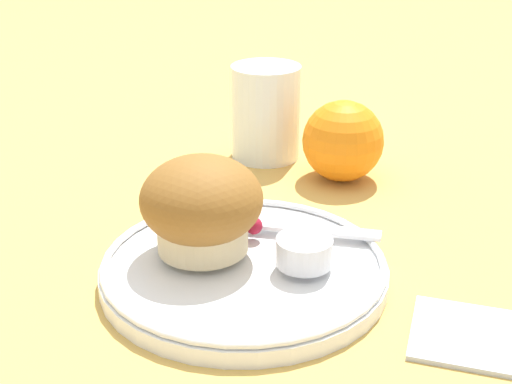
% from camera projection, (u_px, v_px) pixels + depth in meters
% --- Properties ---
extents(ground_plane, '(3.00, 3.00, 0.00)m').
position_uv_depth(ground_plane, '(259.00, 278.00, 0.59)').
color(ground_plane, tan).
extents(plate, '(0.24, 0.24, 0.02)m').
position_uv_depth(plate, '(244.00, 268.00, 0.58)').
color(plate, white).
rests_on(plate, ground_plane).
extents(muffin, '(0.10, 0.10, 0.08)m').
position_uv_depth(muffin, '(203.00, 204.00, 0.58)').
color(muffin, beige).
rests_on(muffin, plate).
extents(cream_ramekin, '(0.05, 0.05, 0.02)m').
position_uv_depth(cream_ramekin, '(304.00, 251.00, 0.57)').
color(cream_ramekin, silver).
rests_on(cream_ramekin, plate).
extents(berry_pair, '(0.03, 0.02, 0.02)m').
position_uv_depth(berry_pair, '(246.00, 225.00, 0.62)').
color(berry_pair, maroon).
rests_on(berry_pair, plate).
extents(butter_knife, '(0.20, 0.03, 0.00)m').
position_uv_depth(butter_knife, '(269.00, 225.00, 0.63)').
color(butter_knife, silver).
rests_on(butter_knife, plate).
extents(orange_fruit, '(0.09, 0.09, 0.09)m').
position_uv_depth(orange_fruit, '(343.00, 141.00, 0.76)').
color(orange_fruit, orange).
rests_on(orange_fruit, ground_plane).
extents(juice_glass, '(0.08, 0.08, 0.11)m').
position_uv_depth(juice_glass, '(266.00, 112.00, 0.82)').
color(juice_glass, silver).
rests_on(juice_glass, ground_plane).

